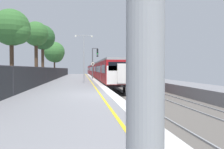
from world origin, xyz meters
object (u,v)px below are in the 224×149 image
Objects in this scene: speed_limit_sign at (93,68)px; background_tree_back at (55,53)px; background_tree_left at (36,35)px; background_tree_centre at (13,29)px; signal_gantry at (94,59)px; platform_lamp_mid at (84,54)px; background_tree_right at (42,38)px; commuter_train_at_platform at (97,70)px.

speed_limit_sign is 0.34× the size of background_tree_back.
background_tree_left reaches higher than speed_limit_sign.
background_tree_back is at bearing 90.85° from background_tree_centre.
signal_gantry is 0.95× the size of platform_lamp_mid.
signal_gantry is at bearing -60.35° from background_tree_back.
background_tree_right is at bearing 88.55° from background_tree_centre.
signal_gantry is 0.67× the size of background_tree_right.
background_tree_back reaches higher than speed_limit_sign.
background_tree_back is (-0.78, 20.18, -0.57)m from background_tree_right.
platform_lamp_mid is at bearing -97.45° from commuter_train_at_platform.
signal_gantry is 12.92m from background_tree_left.
platform_lamp_mid reaches higher than signal_gantry.
background_tree_right is at bearing 91.23° from background_tree_left.
platform_lamp_mid is 27.87m from background_tree_back.
commuter_train_at_platform is 32.32m from background_tree_centre.
commuter_train_at_platform is at bearing 73.14° from background_tree_centre.
platform_lamp_mid is (-1.86, -12.43, 0.01)m from signal_gantry.
speed_limit_sign is 0.40× the size of background_tree_centre.
background_tree_right is (-7.16, -2.79, 4.17)m from speed_limit_sign.
background_tree_left is 0.93× the size of background_tree_right.
background_tree_back is at bearing 92.22° from background_tree_right.
background_tree_left is at bearing -133.22° from speed_limit_sign.
background_tree_centre is 0.84× the size of background_tree_back.
commuter_train_at_platform is 9.37× the size of background_tree_centre.
background_tree_left reaches higher than background_tree_centre.
background_tree_right is 0.98× the size of background_tree_back.
background_tree_left is at bearing 159.09° from platform_lamp_mid.
background_tree_back is at bearing 119.65° from signal_gantry.
background_tree_back is (-0.48, 32.23, 0.36)m from background_tree_centre.
commuter_train_at_platform is at bearing 83.57° from signal_gantry.
speed_limit_sign is 11.02m from background_tree_left.
background_tree_left is (-7.06, -7.52, 3.88)m from speed_limit_sign.
background_tree_left is 7.36m from background_tree_centre.
background_tree_left is at bearing -110.83° from commuter_train_at_platform.
signal_gantry is 3.19m from speed_limit_sign.
background_tree_back reaches higher than background_tree_centre.
background_tree_left is at bearing -125.80° from signal_gantry.
background_tree_back reaches higher than platform_lamp_mid.
background_tree_back reaches higher than background_tree_right.
platform_lamp_mid is 0.70× the size of background_tree_right.
commuter_train_at_platform is 25.42m from background_tree_left.
signal_gantry is 16.93m from background_tree_back.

